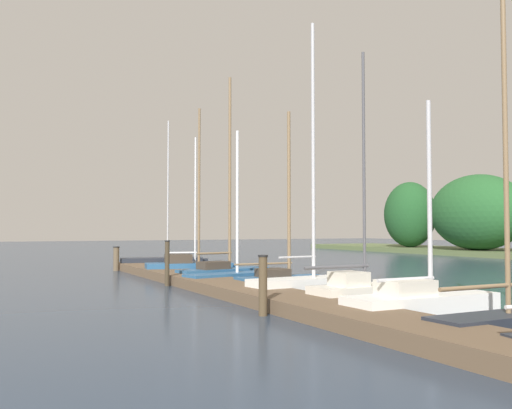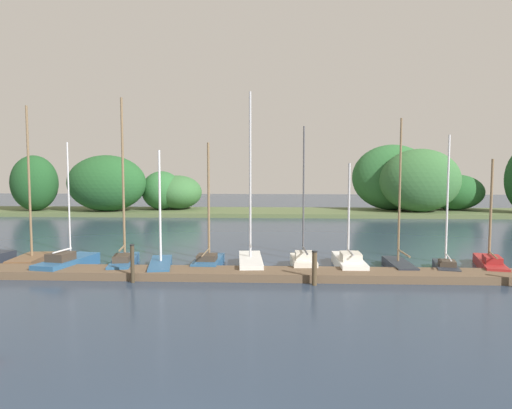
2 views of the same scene
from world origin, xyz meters
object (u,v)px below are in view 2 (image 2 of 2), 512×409
Objects in this scene: sailboat_1 at (31,256)px; sailboat_2 at (68,262)px; sailboat_4 at (161,264)px; sailboat_6 at (250,259)px; sailboat_8 at (349,261)px; sailboat_9 at (399,262)px; sailboat_10 at (446,265)px; sailboat_3 at (124,259)px; mooring_piling_2 at (314,268)px; sailboat_11 at (490,262)px; mooring_piling_1 at (132,263)px; sailboat_7 at (303,261)px; sailboat_5 at (209,259)px.

sailboat_2 is (2.47, -1.23, -0.07)m from sailboat_1.
sailboat_4 is at bearing -77.66° from sailboat_2.
sailboat_8 is at bearing -93.44° from sailboat_6.
sailboat_10 is (2.07, -0.39, -0.02)m from sailboat_9.
sailboat_1 is 1.56× the size of sailboat_8.
sailboat_9 is at bearing -98.84° from sailboat_3.
mooring_piling_2 is (-4.23, -3.10, 0.34)m from sailboat_9.
sailboat_1 reaches higher than sailboat_8.
sailboat_6 is 11.44m from sailboat_11.
sailboat_1 is 15.85m from sailboat_8.
mooring_piling_1 is at bearing 154.87° from sailboat_4.
sailboat_9 is 4.41× the size of mooring_piling_1.
sailboat_6 reaches higher than sailboat_11.
sailboat_9 is at bearing -97.98° from sailboat_4.
sailboat_4 is 15.69m from sailboat_11.
sailboat_7 is at bearing 93.95° from sailboat_8.
sailboat_9 is (9.14, -0.28, 0.02)m from sailboat_5.
sailboat_3 is 10.87m from sailboat_8.
sailboat_11 is at bearing -95.07° from sailboat_1.
sailboat_10 is at bearing -100.13° from sailboat_4.
sailboat_11 is at bearing -89.28° from sailboat_5.
mooring_piling_2 is (4.91, -3.38, 0.36)m from sailboat_5.
sailboat_6 is 5.70m from mooring_piling_1.
sailboat_11 is at bearing -93.66° from sailboat_6.
sailboat_3 is at bearing 88.45° from sailboat_7.
sailboat_2 is at bearing 91.53° from sailboat_9.
sailboat_10 reaches higher than sailboat_11.
sailboat_2 is 1.07× the size of sailboat_4.
sailboat_3 is (2.51, 0.56, 0.09)m from sailboat_2.
sailboat_2 is 17.79m from sailboat_10.
sailboat_10 reaches higher than sailboat_8.
sailboat_10 is at bearing 120.31° from sailboat_11.
sailboat_1 reaches higher than sailboat_11.
sailboat_11 is (13.51, 0.00, -0.01)m from sailboat_5.
sailboat_1 is 11.12m from sailboat_6.
sailboat_2 is at bearing 103.54° from sailboat_10.
sailboat_4 is at bearing -113.11° from sailboat_3.
sailboat_3 reaches higher than sailboat_2.
sailboat_7 reaches higher than sailboat_2.
sailboat_11 reaches higher than mooring_piling_2.
sailboat_7 reaches higher than sailboat_5.
sailboat_1 is at bearing 150.75° from mooring_piling_1.
sailboat_9 is at bearing -96.10° from sailboat_1.
sailboat_5 is 1.20× the size of sailboat_8.
sailboat_6 is at bearing 88.85° from sailboat_9.
sailboat_3 is at bearing 114.55° from mooring_piling_1.
mooring_piling_2 is (7.06, -2.49, 0.40)m from sailboat_4.
mooring_piling_2 is (11.48, -2.39, 0.36)m from sailboat_2.
sailboat_5 is (2.16, 0.89, 0.05)m from sailboat_4.
sailboat_3 is 1.96m from sailboat_4.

